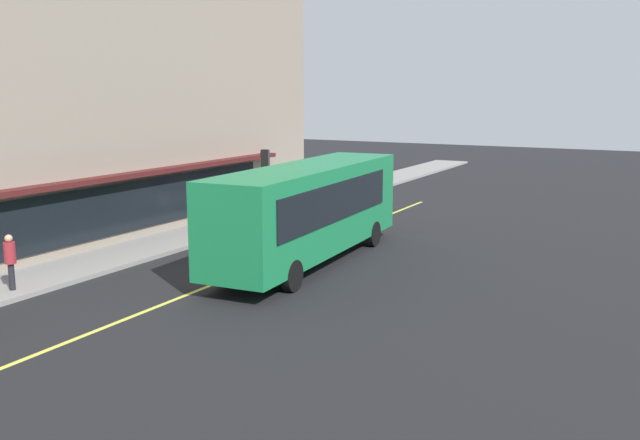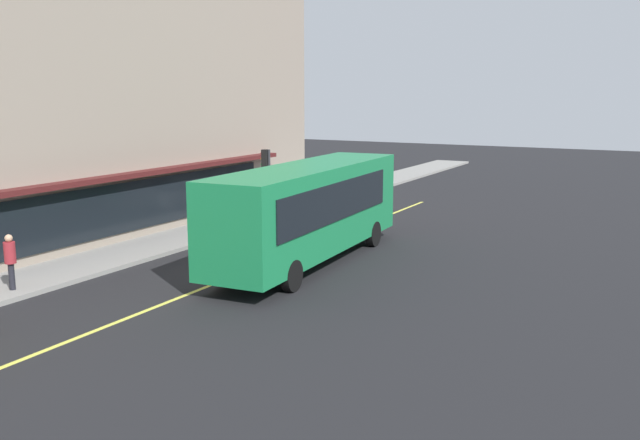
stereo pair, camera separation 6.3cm
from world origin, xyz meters
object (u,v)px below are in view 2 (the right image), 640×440
(car_silver, at_px, (313,205))
(pedestrian_near_storefront, at_px, (10,257))
(bus, at_px, (309,208))
(traffic_light, at_px, (266,167))

(car_silver, relative_size, pedestrian_near_storefront, 2.54)
(bus, bearing_deg, car_silver, 28.07)
(bus, height_order, car_silver, bus)
(bus, distance_m, car_silver, 8.47)
(traffic_light, relative_size, car_silver, 0.74)
(traffic_light, distance_m, car_silver, 2.87)
(bus, height_order, pedestrian_near_storefront, bus)
(bus, relative_size, traffic_light, 3.52)
(traffic_light, xyz_separation_m, pedestrian_near_storefront, (-14.37, -0.09, -1.36))
(bus, bearing_deg, pedestrian_near_storefront, 142.69)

